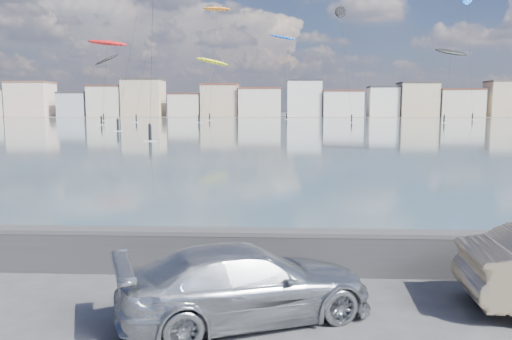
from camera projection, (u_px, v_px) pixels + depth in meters
The scene contains 14 objects.
ground at pixel (187, 325), 8.57m from camera, with size 700.00×700.00×0.00m, color #333335.
bay_water at pixel (272, 126), 99.25m from camera, with size 500.00×177.00×0.00m, color #354D54.
far_shore_strip at pixel (276, 116), 206.78m from camera, with size 500.00×60.00×0.00m, color #4C473D.
seawall at pixel (209, 249), 11.18m from camera, with size 400.00×0.36×1.08m.
far_buildings at pixel (279, 101), 192.09m from camera, with size 240.79×13.26×14.60m.
car_silver at pixel (247, 283), 8.77m from camera, with size 1.84×4.53×1.31m, color #ADB1B5.
kitesurfer_1 at pixel (213, 62), 134.27m from camera, with size 9.68×20.63×17.11m.
kitesurfer_2 at pixel (217, 10), 147.86m from camera, with size 9.13×15.52×33.58m.
kitesurfer_5 at pixel (451, 53), 123.21m from camera, with size 8.87×9.75×18.73m.
kitesurfer_6 at pixel (283, 38), 155.18m from camera, with size 8.97×8.92×26.69m.
kitesurfer_7 at pixel (107, 43), 110.59m from camera, with size 11.36×12.87×19.24m.
kitesurfer_10 at pixel (107, 61), 148.29m from camera, with size 7.25×15.82×19.90m.
kitesurfer_15 at pixel (467, 1), 154.03m from camera, with size 7.08×16.68×39.76m.
kitesurfer_16 at pixel (341, 13), 122.33m from camera, with size 5.35×11.52×29.88m.
Camera 1 is at (1.57, -8.11, 3.73)m, focal length 35.00 mm.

